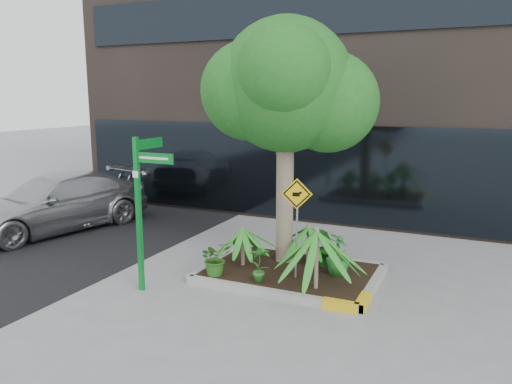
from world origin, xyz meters
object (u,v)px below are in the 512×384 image
at_px(tree, 286,85).
at_px(cattle_sign, 297,211).
at_px(parked_car, 55,203).
at_px(street_sign_post, 142,197).

bearing_deg(tree, cattle_sign, -55.61).
relative_size(parked_car, cattle_sign, 2.71).
relative_size(tree, cattle_sign, 2.71).
xyz_separation_m(parked_car, cattle_sign, (7.00, -1.00, 0.67)).
xyz_separation_m(tree, cattle_sign, (0.54, -0.78, -2.25)).
relative_size(street_sign_post, cattle_sign, 1.50).
height_order(tree, parked_car, tree).
bearing_deg(parked_car, tree, 12.72).
distance_m(tree, cattle_sign, 2.44).
xyz_separation_m(parked_car, street_sign_post, (4.63, -2.38, 0.98)).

